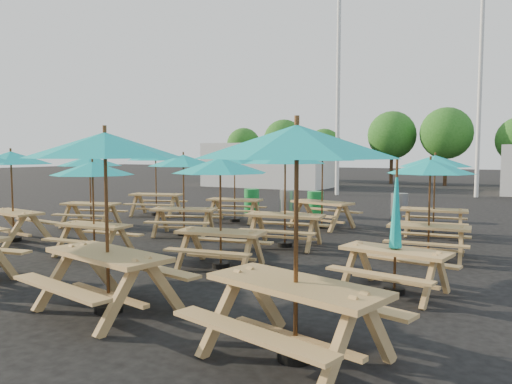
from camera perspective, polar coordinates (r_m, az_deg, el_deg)
The scene contains 27 objects.
ground at distance 12.81m, azimuth -3.22°, elevation -5.38°, with size 120.00×120.00×0.00m, color black.
picnic_unit_1 at distance 13.68m, azimuth -26.21°, elevation 2.95°, with size 2.17×2.17×2.25m.
picnic_unit_2 at distance 15.49m, azimuth -18.47°, elevation 2.92°, with size 2.21×2.21×2.13m.
picnic_unit_3 at distance 17.74m, azimuth -11.40°, elevation 3.64°, with size 2.42×2.42×2.27m.
picnic_unit_5 at distance 11.13m, azimuth -18.18°, elevation 1.93°, with size 1.87×1.87×2.03m.
picnic_unit_6 at distance 13.31m, azimuth -8.30°, elevation 3.02°, with size 2.37×2.37×2.17m.
picnic_unit_7 at distance 15.80m, azimuth -2.47°, elevation 3.34°, with size 2.19×2.19×2.18m.
picnic_unit_8 at distance 7.07m, azimuth -16.85°, elevation 3.90°, with size 2.52×2.52×2.50m.
picnic_unit_9 at distance 9.46m, azimuth -4.11°, elevation 2.27°, with size 2.07×2.07×2.13m.
picnic_unit_10 at distance 11.59m, azimuth 3.35°, elevation 3.38°, with size 2.21×2.21×2.29m.
picnic_unit_11 at distance 14.63m, azimuth 7.60°, elevation 3.67°, with size 2.43×2.43×2.32m.
picnic_unit_12 at distance 5.18m, azimuth 4.66°, elevation 4.04°, with size 2.62×2.62×2.52m.
picnic_unit_13 at distance 8.08m, azimuth 15.65°, elevation -5.19°, with size 1.87×1.70×2.10m.
picnic_unit_14 at distance 10.87m, azimuth 19.30°, elevation 2.08°, with size 1.90×1.90×2.08m.
picnic_unit_15 at distance 13.86m, azimuth 19.78°, elevation 2.80°, with size 2.05×2.05×2.15m.
waste_bin_0 at distance 18.24m, azimuth -0.50°, elevation -1.01°, with size 0.55×0.55×0.88m, color #198C38.
waste_bin_1 at distance 17.78m, azimuth 3.61°, elevation -1.17°, with size 0.55×0.55×0.88m, color gray.
waste_bin_2 at distance 17.21m, azimuth 6.80°, elevation -1.38°, with size 0.55×0.55×0.88m, color #198C38.
waste_bin_3 at distance 16.91m, azimuth 16.07°, elevation -1.63°, with size 0.55×0.55×0.88m, color gray.
mast_0 at distance 26.46m, azimuth 9.39°, elevation 12.73°, with size 0.20×0.20×12.00m, color silver.
mast_1 at distance 27.08m, azimuth 24.27°, elevation 12.21°, with size 0.20×0.20×12.00m, color silver.
event_tent_0 at distance 32.25m, azimuth 1.51°, elevation 3.12°, with size 8.00×4.00×2.80m, color silver.
tree_0 at distance 41.51m, azimuth -1.42°, elevation 5.41°, with size 2.80×2.80×4.24m.
tree_1 at distance 38.32m, azimuth 3.21°, elevation 5.96°, with size 3.11×3.11×4.72m.
tree_2 at distance 36.77m, azimuth 7.79°, elevation 5.16°, with size 2.59×2.59×3.93m.
tree_3 at distance 36.44m, azimuth 15.28°, elevation 6.28°, with size 3.36×3.36×5.09m.
tree_4 at distance 35.32m, azimuth 20.92°, elevation 6.28°, with size 3.41×3.41×5.17m.
Camera 1 is at (6.64, -10.72, 2.21)m, focal length 35.00 mm.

